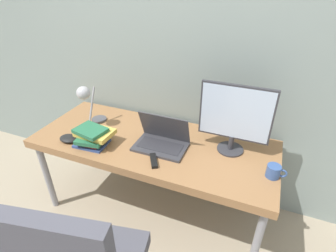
# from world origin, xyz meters

# --- Properties ---
(ground_plane) EXTENTS (12.00, 12.00, 0.00)m
(ground_plane) POSITION_xyz_m (0.00, 0.00, 0.00)
(ground_plane) COLOR tan
(wall_back) EXTENTS (8.00, 0.05, 2.60)m
(wall_back) POSITION_xyz_m (0.00, 0.79, 1.30)
(wall_back) COLOR gray
(wall_back) RESTS_ON ground_plane
(desk) EXTENTS (1.80, 0.72, 0.71)m
(desk) POSITION_xyz_m (0.00, 0.36, 0.65)
(desk) COLOR #996B42
(desk) RESTS_ON ground_plane
(laptop) EXTENTS (0.37, 0.24, 0.24)m
(laptop) POSITION_xyz_m (0.09, 0.33, 0.76)
(laptop) COLOR #38383D
(laptop) RESTS_ON desk
(monitor) EXTENTS (0.48, 0.18, 0.49)m
(monitor) POSITION_xyz_m (0.55, 0.47, 0.98)
(monitor) COLOR #333338
(monitor) RESTS_ON desk
(desk_lamp) EXTENTS (0.12, 0.25, 0.35)m
(desk_lamp) POSITION_xyz_m (-0.55, 0.37, 0.96)
(desk_lamp) COLOR #4C4C51
(desk_lamp) RESTS_ON desk
(book_stack) EXTENTS (0.27, 0.23, 0.13)m
(book_stack) POSITION_xyz_m (-0.38, 0.17, 0.78)
(book_stack) COLOR #334C8C
(book_stack) RESTS_ON desk
(tv_remote) EXTENTS (0.11, 0.14, 0.02)m
(tv_remote) POSITION_xyz_m (0.11, 0.14, 0.72)
(tv_remote) COLOR black
(tv_remote) RESTS_ON desk
(mug) EXTENTS (0.12, 0.08, 0.08)m
(mug) POSITION_xyz_m (0.85, 0.28, 0.75)
(mug) COLOR #385693
(mug) RESTS_ON desk
(game_controller) EXTENTS (0.14, 0.11, 0.04)m
(game_controller) POSITION_xyz_m (-0.58, 0.13, 0.73)
(game_controller) COLOR black
(game_controller) RESTS_ON desk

